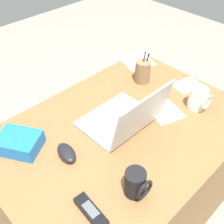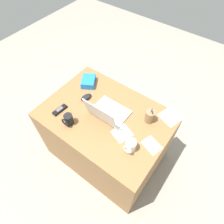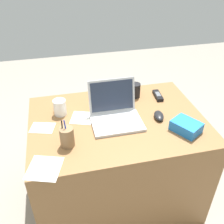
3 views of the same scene
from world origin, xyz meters
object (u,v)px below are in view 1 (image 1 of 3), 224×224
(coffee_mug_tall, at_px, (136,183))
(snack_bag, at_px, (19,143))
(computer_mouse, at_px, (67,153))
(coffee_mug_white, at_px, (198,99))
(laptop, at_px, (124,118))
(pen_holder, at_px, (143,71))
(cordless_phone, at_px, (91,211))

(coffee_mug_tall, distance_m, snack_bag, 0.50)
(computer_mouse, bearing_deg, coffee_mug_white, 174.65)
(laptop, height_order, coffee_mug_white, laptop)
(laptop, xyz_separation_m, coffee_mug_white, (-0.34, 0.15, 0.01))
(pen_holder, height_order, snack_bag, pen_holder)
(computer_mouse, bearing_deg, pen_holder, -155.68)
(laptop, height_order, coffee_mug_tall, laptop)
(cordless_phone, height_order, snack_bag, snack_bag)
(cordless_phone, bearing_deg, computer_mouse, -110.15)
(computer_mouse, xyz_separation_m, snack_bag, (0.11, -0.16, 0.01))
(laptop, distance_m, coffee_mug_white, 0.37)
(coffee_mug_white, height_order, snack_bag, coffee_mug_white)
(coffee_mug_tall, bearing_deg, snack_bag, -68.69)
(laptop, height_order, computer_mouse, laptop)
(coffee_mug_tall, height_order, snack_bag, coffee_mug_tall)
(snack_bag, bearing_deg, laptop, 152.25)
(pen_holder, bearing_deg, cordless_phone, 28.94)
(coffee_mug_white, bearing_deg, computer_mouse, -17.25)
(snack_bag, bearing_deg, computer_mouse, 123.87)
(coffee_mug_white, distance_m, coffee_mug_tall, 0.56)
(laptop, distance_m, pen_holder, 0.36)
(laptop, distance_m, coffee_mug_tall, 0.33)
(coffee_mug_white, xyz_separation_m, cordless_phone, (0.71, 0.06, -0.04))
(computer_mouse, xyz_separation_m, pen_holder, (-0.60, -0.13, 0.04))
(computer_mouse, xyz_separation_m, coffee_mug_tall, (-0.07, 0.30, 0.04))
(coffee_mug_tall, relative_size, pen_holder, 0.61)
(computer_mouse, distance_m, snack_bag, 0.20)
(cordless_phone, relative_size, pen_holder, 0.83)
(coffee_mug_white, distance_m, cordless_phone, 0.72)
(coffee_mug_white, relative_size, snack_bag, 0.65)
(pen_holder, bearing_deg, laptop, 28.69)
(laptop, xyz_separation_m, snack_bag, (0.39, -0.21, -0.02))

